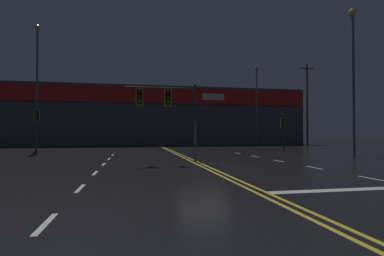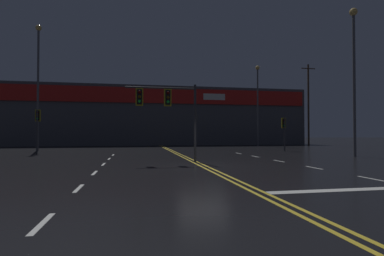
% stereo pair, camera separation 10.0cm
% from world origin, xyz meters
% --- Properties ---
extents(ground_plane, '(200.00, 200.00, 0.00)m').
position_xyz_m(ground_plane, '(0.00, 0.00, 0.00)').
color(ground_plane, black).
extents(road_markings, '(15.15, 60.00, 0.01)m').
position_xyz_m(road_markings, '(0.98, -1.37, 0.00)').
color(road_markings, gold).
rests_on(road_markings, ground).
extents(traffic_signal_median, '(4.06, 0.36, 4.51)m').
position_xyz_m(traffic_signal_median, '(-1.73, 2.05, 3.40)').
color(traffic_signal_median, '#38383D').
rests_on(traffic_signal_median, ground).
extents(traffic_signal_corner_northwest, '(0.42, 0.36, 3.66)m').
position_xyz_m(traffic_signal_corner_northwest, '(-11.42, 11.88, 2.69)').
color(traffic_signal_corner_northwest, '#38383D').
rests_on(traffic_signal_corner_northwest, ground).
extents(traffic_signal_corner_northeast, '(0.42, 0.36, 3.17)m').
position_xyz_m(traffic_signal_corner_northeast, '(10.58, 11.52, 2.33)').
color(traffic_signal_corner_northeast, '#38383D').
rests_on(traffic_signal_corner_northeast, ground).
extents(streetlight_near_right, '(0.56, 0.56, 10.86)m').
position_xyz_m(streetlight_near_right, '(12.82, 22.98, 6.80)').
color(streetlight_near_right, '#59595E').
rests_on(streetlight_near_right, ground).
extents(streetlight_median_approach, '(0.56, 0.56, 12.16)m').
position_xyz_m(streetlight_median_approach, '(-12.65, 16.03, 7.50)').
color(streetlight_median_approach, '#59595E').
rests_on(streetlight_median_approach, ground).
extents(streetlight_far_left, '(0.56, 0.56, 10.82)m').
position_xyz_m(streetlight_far_left, '(12.21, 4.12, 6.78)').
color(streetlight_far_left, '#59595E').
rests_on(streetlight_far_left, ground).
extents(building_backdrop, '(43.93, 10.23, 8.40)m').
position_xyz_m(building_backdrop, '(0.00, 31.62, 4.21)').
color(building_backdrop, '#4C4C51').
rests_on(building_backdrop, ground).
extents(utility_pole_row, '(47.22, 0.26, 11.94)m').
position_xyz_m(utility_pole_row, '(0.10, 25.31, 5.97)').
color(utility_pole_row, '#4C3828').
rests_on(utility_pole_row, ground).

